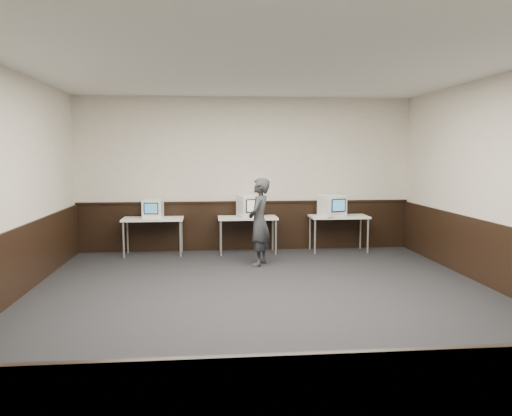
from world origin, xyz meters
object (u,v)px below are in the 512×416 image
at_px(desk_right, 339,219).
at_px(emac_center, 250,206).
at_px(desk_left, 153,221).
at_px(emac_left, 153,208).
at_px(emac_right, 332,205).
at_px(person, 259,222).
at_px(desk_center, 248,220).

relative_size(desk_right, emac_center, 2.11).
height_order(desk_left, emac_left, emac_left).
height_order(emac_left, emac_center, emac_center).
xyz_separation_m(emac_left, emac_center, (1.95, -0.00, 0.03)).
bearing_deg(emac_right, emac_left, 159.35).
bearing_deg(person, emac_center, -153.93).
distance_m(desk_left, emac_right, 3.65).
relative_size(emac_left, emac_right, 0.74).
relative_size(emac_right, person, 0.37).
distance_m(desk_left, desk_right, 3.80).
height_order(desk_right, emac_right, emac_right).
bearing_deg(desk_left, emac_center, 0.87).
bearing_deg(emac_right, person, -165.81).
bearing_deg(desk_center, desk_left, 180.00).
bearing_deg(desk_right, emac_left, 179.52).
bearing_deg(desk_center, emac_center, 30.26).
bearing_deg(emac_left, emac_right, 2.84).
distance_m(emac_center, emac_right, 1.69).
xyz_separation_m(emac_left, person, (2.03, -1.16, -0.14)).
bearing_deg(desk_right, emac_center, 179.08).
bearing_deg(person, emac_right, 145.87).
height_order(desk_right, emac_center, emac_center).
bearing_deg(desk_left, desk_center, 0.00).
xyz_separation_m(emac_center, person, (0.07, -1.15, -0.18)).
relative_size(desk_left, emac_center, 2.11).
bearing_deg(emac_center, desk_right, -16.03).
bearing_deg(emac_center, emac_left, 164.81).
bearing_deg(emac_left, desk_left, -83.87).
relative_size(desk_right, emac_left, 2.76).
xyz_separation_m(emac_left, emac_right, (3.64, -0.08, 0.03)).
bearing_deg(desk_left, desk_right, 0.00).
distance_m(desk_center, emac_center, 0.30).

